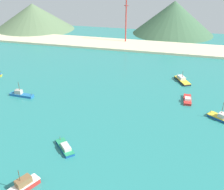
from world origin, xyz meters
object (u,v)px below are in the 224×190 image
(fishing_boat_5, at_px, (220,117))
(fishing_boat_6, at_px, (21,187))
(fishing_boat_1, at_px, (187,100))
(fishing_boat_2, at_px, (182,80))
(fishing_boat_7, at_px, (65,147))
(fishing_boat_8, at_px, (21,94))
(radio_tower, at_px, (126,20))

(fishing_boat_5, relative_size, fishing_boat_6, 0.82)
(fishing_boat_1, distance_m, fishing_boat_2, 18.45)
(fishing_boat_7, bearing_deg, fishing_boat_6, -101.88)
(fishing_boat_1, distance_m, fishing_boat_8, 62.47)
(fishing_boat_1, height_order, fishing_boat_5, fishing_boat_5)
(fishing_boat_5, relative_size, fishing_boat_8, 0.80)
(fishing_boat_1, height_order, radio_tower, radio_tower)
(fishing_boat_2, distance_m, fishing_boat_5, 31.29)
(fishing_boat_5, height_order, fishing_boat_8, fishing_boat_5)
(fishing_boat_2, relative_size, fishing_boat_5, 1.35)
(fishing_boat_8, bearing_deg, fishing_boat_5, 1.45)
(fishing_boat_2, relative_size, radio_tower, 0.37)
(radio_tower, bearing_deg, fishing_boat_5, -59.32)
(fishing_boat_6, xyz_separation_m, fishing_boat_8, (-26.27, 41.56, -0.25))
(fishing_boat_5, height_order, radio_tower, radio_tower)
(fishing_boat_8, bearing_deg, fishing_boat_2, 27.31)
(fishing_boat_5, bearing_deg, fishing_boat_8, -178.55)
(fishing_boat_1, height_order, fishing_boat_6, fishing_boat_6)
(fishing_boat_6, distance_m, radio_tower, 127.54)
(fishing_boat_1, distance_m, fishing_boat_5, 14.58)
(fishing_boat_5, distance_m, fishing_boat_8, 71.61)
(fishing_boat_2, bearing_deg, radio_tower, 123.90)
(fishing_boat_1, xyz_separation_m, fishing_boat_7, (-31.66, -37.73, 0.07))
(fishing_boat_2, bearing_deg, fishing_boat_5, -66.11)
(fishing_boat_6, bearing_deg, fishing_boat_8, 122.29)
(fishing_boat_5, xyz_separation_m, fishing_boat_8, (-71.59, -1.81, -0.00))
(fishing_boat_2, distance_m, fishing_boat_7, 63.22)
(fishing_boat_1, bearing_deg, fishing_boat_8, -168.81)
(fishing_boat_1, xyz_separation_m, fishing_boat_6, (-35.02, -53.69, 0.45))
(fishing_boat_7, height_order, radio_tower, radio_tower)
(fishing_boat_1, relative_size, fishing_boat_6, 0.88)
(fishing_boat_5, xyz_separation_m, fishing_boat_7, (-41.96, -27.42, -0.12))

